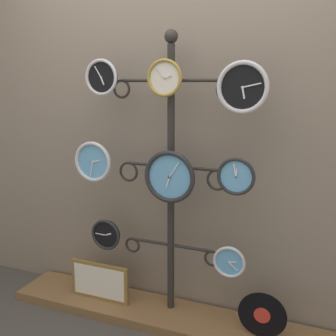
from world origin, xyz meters
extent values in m
cube|color=gray|center=(0.00, 0.57, 1.40)|extent=(4.40, 0.04, 2.80)
cube|color=brown|center=(0.00, 0.35, 0.03)|extent=(2.20, 0.36, 0.06)
cylinder|color=#282623|center=(0.00, 0.41, 0.01)|extent=(0.41, 0.41, 0.02)
cylinder|color=#282623|center=(0.00, 0.41, 0.89)|extent=(0.04, 0.04, 1.73)
sphere|color=#282623|center=(0.00, 0.41, 1.79)|extent=(0.08, 0.08, 0.08)
cylinder|color=#282623|center=(-0.17, 0.41, 1.54)|extent=(0.33, 0.02, 0.02)
torus|color=#282623|center=(-0.33, 0.41, 1.49)|extent=(0.12, 0.02, 0.12)
cylinder|color=#282623|center=(0.17, 0.41, 1.54)|extent=(0.33, 0.02, 0.02)
torus|color=#282623|center=(0.33, 0.41, 1.49)|extent=(0.12, 0.02, 0.12)
cylinder|color=#282623|center=(-0.15, 0.41, 1.02)|extent=(0.30, 0.02, 0.02)
torus|color=#282623|center=(-0.30, 0.41, 0.97)|extent=(0.13, 0.02, 0.13)
cylinder|color=#282623|center=(0.15, 0.41, 1.02)|extent=(0.30, 0.02, 0.02)
torus|color=#282623|center=(0.30, 0.41, 0.97)|extent=(0.13, 0.02, 0.13)
cylinder|color=#282623|center=(-0.14, 0.41, 0.51)|extent=(0.28, 0.02, 0.02)
torus|color=#282623|center=(-0.28, 0.41, 0.46)|extent=(0.11, 0.02, 0.11)
cylinder|color=#282623|center=(0.14, 0.41, 0.51)|extent=(0.28, 0.02, 0.02)
torus|color=#282623|center=(0.28, 0.41, 0.46)|extent=(0.11, 0.02, 0.11)
cylinder|color=black|center=(-0.42, 0.34, 1.56)|extent=(0.20, 0.02, 0.20)
torus|color=silver|center=(-0.42, 0.32, 1.56)|extent=(0.22, 0.02, 0.22)
cylinder|color=silver|center=(-0.42, 0.32, 1.56)|extent=(0.01, 0.01, 0.01)
cube|color=silver|center=(-0.42, 0.32, 1.54)|extent=(0.03, 0.00, 0.05)
cube|color=silver|center=(-0.45, 0.32, 1.60)|extent=(0.05, 0.00, 0.07)
cylinder|color=silver|center=(-0.01, 0.33, 1.56)|extent=(0.20, 0.02, 0.20)
torus|color=#A58438|center=(-0.01, 0.32, 1.56)|extent=(0.22, 0.02, 0.22)
cylinder|color=#A58438|center=(-0.01, 0.32, 1.56)|extent=(0.01, 0.01, 0.01)
cube|color=silver|center=(0.02, 0.32, 1.57)|extent=(0.05, 0.00, 0.02)
cube|color=silver|center=(-0.03, 0.32, 1.59)|extent=(0.05, 0.00, 0.06)
cylinder|color=black|center=(0.45, 0.31, 1.51)|extent=(0.25, 0.02, 0.25)
torus|color=silver|center=(0.45, 0.30, 1.51)|extent=(0.28, 0.03, 0.28)
cylinder|color=silver|center=(0.45, 0.30, 1.51)|extent=(0.02, 0.01, 0.02)
cube|color=silver|center=(0.45, 0.30, 1.48)|extent=(0.02, 0.00, 0.06)
cube|color=silver|center=(0.49, 0.30, 1.52)|extent=(0.10, 0.00, 0.03)
cylinder|color=#60A8DB|center=(-0.49, 0.31, 1.04)|extent=(0.24, 0.02, 0.24)
torus|color=silver|center=(-0.49, 0.29, 1.04)|extent=(0.26, 0.02, 0.26)
cylinder|color=silver|center=(-0.49, 0.30, 1.04)|extent=(0.01, 0.01, 0.01)
cube|color=silver|center=(-0.46, 0.29, 1.05)|extent=(0.06, 0.00, 0.02)
cube|color=silver|center=(-0.50, 0.29, 0.99)|extent=(0.02, 0.00, 0.09)
cylinder|color=#60A8DB|center=(0.03, 0.33, 0.98)|extent=(0.29, 0.02, 0.29)
torus|color=#262628|center=(0.03, 0.31, 0.98)|extent=(0.32, 0.03, 0.32)
cylinder|color=#262628|center=(0.03, 0.31, 0.98)|extent=(0.02, 0.01, 0.02)
cube|color=silver|center=(0.02, 0.31, 0.95)|extent=(0.03, 0.00, 0.07)
cube|color=silver|center=(0.06, 0.31, 1.03)|extent=(0.07, 0.00, 0.10)
cylinder|color=#60A8DB|center=(0.43, 0.33, 1.02)|extent=(0.20, 0.02, 0.20)
torus|color=#262628|center=(0.43, 0.32, 1.02)|extent=(0.22, 0.02, 0.22)
cylinder|color=#262628|center=(0.43, 0.32, 1.02)|extent=(0.01, 0.01, 0.01)
cube|color=silver|center=(0.43, 0.32, 1.04)|extent=(0.01, 0.00, 0.05)
cube|color=silver|center=(0.42, 0.31, 1.06)|extent=(0.02, 0.00, 0.08)
cylinder|color=black|center=(-0.43, 0.34, 0.54)|extent=(0.19, 0.02, 0.19)
torus|color=#262628|center=(-0.43, 0.32, 0.54)|extent=(0.21, 0.02, 0.21)
cylinder|color=#262628|center=(-0.43, 0.32, 0.54)|extent=(0.01, 0.01, 0.01)
cube|color=silver|center=(-0.41, 0.32, 0.55)|extent=(0.05, 0.00, 0.02)
cube|color=silver|center=(-0.47, 0.32, 0.54)|extent=(0.08, 0.00, 0.01)
cylinder|color=#60A8DB|center=(0.41, 0.32, 0.51)|extent=(0.18, 0.02, 0.18)
torus|color=silver|center=(0.41, 0.30, 0.51)|extent=(0.19, 0.02, 0.19)
cylinder|color=silver|center=(0.41, 0.30, 0.51)|extent=(0.01, 0.01, 0.01)
cube|color=silver|center=(0.43, 0.30, 0.51)|extent=(0.04, 0.00, 0.02)
cube|color=silver|center=(0.43, 0.30, 0.48)|extent=(0.06, 0.00, 0.05)
cylinder|color=black|center=(0.61, 0.31, 0.20)|extent=(0.28, 0.01, 0.28)
cylinder|color=red|center=(0.61, 0.31, 0.20)|extent=(0.10, 0.00, 0.10)
cube|color=olive|center=(-0.49, 0.32, 0.19)|extent=(0.43, 0.02, 0.27)
cube|color=white|center=(-0.49, 0.31, 0.19)|extent=(0.39, 0.00, 0.22)
camera|label=1|loc=(0.86, -1.80, 1.53)|focal=42.00mm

